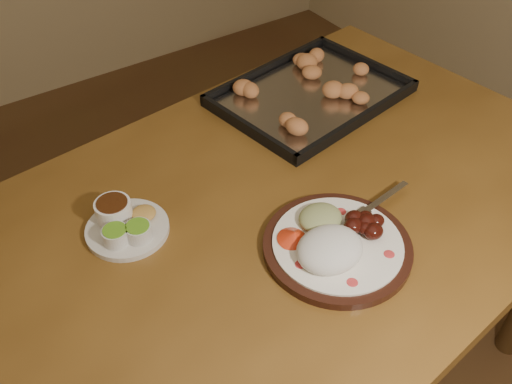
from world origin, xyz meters
TOP-DOWN VIEW (x-y plane):
  - dining_table at (0.30, 0.04)m, footprint 1.60×1.07m
  - dinner_plate at (0.34, -0.11)m, footprint 0.37×0.28m
  - condiment_saucer at (0.03, 0.16)m, footprint 0.16×0.16m
  - baking_tray at (0.63, 0.33)m, footprint 0.51×0.41m

SIDE VIEW (x-z plane):
  - dining_table at x=0.30m, z-range 0.28..1.03m
  - baking_tray at x=0.63m, z-range 0.74..0.79m
  - condiment_saucer at x=0.03m, z-range 0.74..0.80m
  - dinner_plate at x=0.34m, z-range 0.74..0.80m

